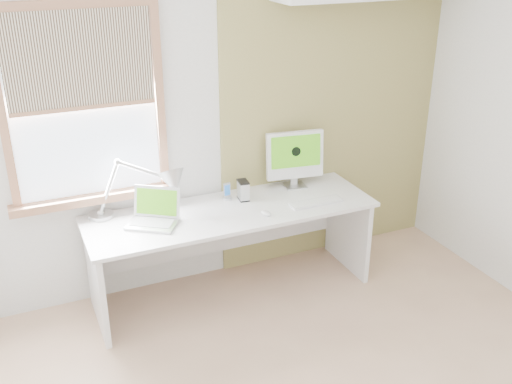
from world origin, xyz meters
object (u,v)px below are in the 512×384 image
desk_lamp (159,186)px  external_drive (243,190)px  desk (229,229)px  laptop (154,214)px  imac (295,156)px

desk_lamp → external_drive: desk_lamp is taller
desk → desk_lamp: desk_lamp is taller
desk_lamp → laptop: 0.21m
external_drive → desk: bearing=-152.9°
desk_lamp → imac: size_ratio=1.56×
desk → laptop: bearing=-177.0°
desk_lamp → imac: 1.16m
desk_lamp → imac: imac is taller
desk → imac: bearing=14.1°
desk_lamp → external_drive: (0.66, 0.02, -0.16)m
laptop → imac: 1.26m
external_drive → imac: (0.49, 0.08, 0.18)m
desk → desk_lamp: 0.67m
desk → laptop: laptop is taller
external_drive → desk_lamp: bearing=-178.4°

